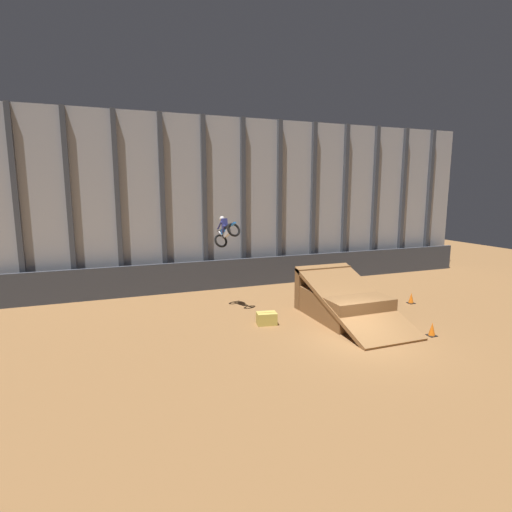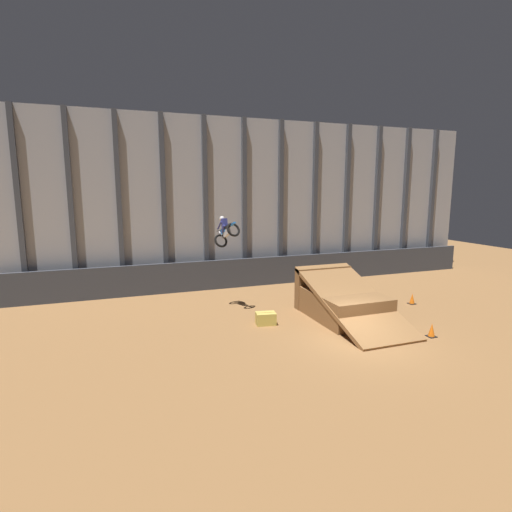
% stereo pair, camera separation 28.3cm
% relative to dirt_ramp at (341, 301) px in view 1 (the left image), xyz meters
% --- Properties ---
extents(ground_plane, '(60.00, 60.00, 0.00)m').
position_rel_dirt_ramp_xyz_m(ground_plane, '(-1.00, -3.20, -0.77)').
color(ground_plane, olive).
extents(arena_back_wall, '(32.00, 0.40, 10.59)m').
position_rel_dirt_ramp_xyz_m(arena_back_wall, '(-1.00, 8.27, 4.53)').
color(arena_back_wall, '#A3A8B2').
rests_on(arena_back_wall, ground_plane).
extents(lower_barrier, '(31.36, 0.20, 1.83)m').
position_rel_dirt_ramp_xyz_m(lower_barrier, '(-1.00, 7.38, 0.15)').
color(lower_barrier, '#383D47').
rests_on(lower_barrier, ground_plane).
extents(dirt_ramp, '(3.08, 6.18, 2.32)m').
position_rel_dirt_ramp_xyz_m(dirt_ramp, '(0.00, 0.00, 0.00)').
color(dirt_ramp, brown).
rests_on(dirt_ramp, ground_plane).
extents(rider_bike_solo, '(1.13, 1.81, 1.67)m').
position_rel_dirt_ramp_xyz_m(rider_bike_solo, '(-4.95, 3.00, 3.32)').
color(rider_bike_solo, black).
extents(traffic_cone_near_ramp, '(0.36, 0.36, 0.58)m').
position_rel_dirt_ramp_xyz_m(traffic_cone_near_ramp, '(4.81, 0.51, -0.49)').
color(traffic_cone_near_ramp, black).
rests_on(traffic_cone_near_ramp, ground_plane).
extents(traffic_cone_arena_edge, '(0.36, 0.36, 0.58)m').
position_rel_dirt_ramp_xyz_m(traffic_cone_arena_edge, '(2.11, -3.74, -0.49)').
color(traffic_cone_arena_edge, black).
rests_on(traffic_cone_arena_edge, ground_plane).
extents(hay_bale_trackside, '(0.99, 0.75, 0.57)m').
position_rel_dirt_ramp_xyz_m(hay_bale_trackside, '(-3.90, 0.13, -0.49)').
color(hay_bale_trackside, '#CCB751').
rests_on(hay_bale_trackside, ground_plane).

